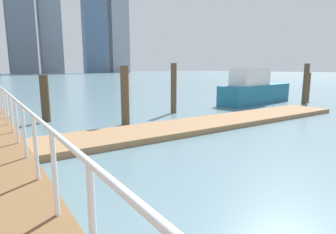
{
  "coord_description": "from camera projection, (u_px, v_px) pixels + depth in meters",
  "views": [
    {
      "loc": [
        -3.78,
        1.42,
        2.16
      ],
      "look_at": [
        0.29,
        7.44,
        0.87
      ],
      "focal_mm": 29.67,
      "sensor_mm": 36.0,
      "label": 1
    }
  ],
  "objects": [
    {
      "name": "ground_plane",
      "position": [
        54.0,
        103.0,
        17.62
      ],
      "size": [
        300.0,
        300.0,
        0.0
      ],
      "primitive_type": "plane",
      "color": "slate"
    },
    {
      "name": "floating_dock",
      "position": [
        211.0,
        123.0,
        10.61
      ],
      "size": [
        13.81,
        2.0,
        0.18
      ],
      "primitive_type": "cube",
      "color": "#93704C",
      "rests_on": "ground_plane"
    },
    {
      "name": "boardwalk_railing",
      "position": [
        34.0,
        130.0,
        4.3
      ],
      "size": [
        0.06,
        23.93,
        1.08
      ],
      "color": "white",
      "rests_on": "boardwalk"
    },
    {
      "name": "dock_piling_0",
      "position": [
        174.0,
        88.0,
        13.37
      ],
      "size": [
        0.28,
        0.28,
        2.39
      ],
      "primitive_type": "cylinder",
      "color": "brown",
      "rests_on": "ground_plane"
    },
    {
      "name": "dock_piling_1",
      "position": [
        45.0,
        99.0,
        11.14
      ],
      "size": [
        0.34,
        0.34,
        1.89
      ],
      "primitive_type": "cylinder",
      "color": "#473826",
      "rests_on": "ground_plane"
    },
    {
      "name": "dock_piling_2",
      "position": [
        306.0,
        84.0,
        17.09
      ],
      "size": [
        0.32,
        0.32,
        2.43
      ],
      "primitive_type": "cylinder",
      "color": "brown",
      "rests_on": "ground_plane"
    },
    {
      "name": "dock_piling_3",
      "position": [
        257.0,
        87.0,
        18.37
      ],
      "size": [
        0.34,
        0.34,
        1.83
      ],
      "primitive_type": "cylinder",
      "color": "brown",
      "rests_on": "ground_plane"
    },
    {
      "name": "dock_piling_4",
      "position": [
        308.0,
        86.0,
        18.78
      ],
      "size": [
        0.26,
        0.26,
        1.86
      ],
      "primitive_type": "cylinder",
      "color": "brown",
      "rests_on": "ground_plane"
    },
    {
      "name": "dock_piling_5",
      "position": [
        125.0,
        96.0,
        10.57
      ],
      "size": [
        0.32,
        0.32,
        2.25
      ],
      "primitive_type": "cylinder",
      "color": "brown",
      "rests_on": "ground_plane"
    },
    {
      "name": "moored_boat_0",
      "position": [
        254.0,
        90.0,
        17.11
      ],
      "size": [
        6.2,
        2.38,
        2.17
      ],
      "color": "#1E6B8C",
      "rests_on": "ground_plane"
    },
    {
      "name": "skyline_tower_3",
      "position": [
        20.0,
        23.0,
        109.6
      ],
      "size": [
        10.21,
        9.22,
        39.87
      ],
      "primitive_type": "cube",
      "rotation": [
        0.0,
        0.0,
        -0.02
      ],
      "color": "slate",
      "rests_on": "ground_plane"
    }
  ]
}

